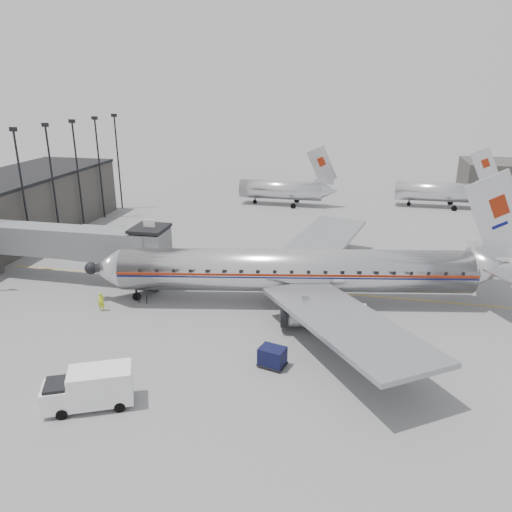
{
  "coord_description": "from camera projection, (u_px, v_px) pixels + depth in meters",
  "views": [
    {
      "loc": [
        11.74,
        -40.74,
        20.28
      ],
      "look_at": [
        1.45,
        6.39,
        3.2
      ],
      "focal_mm": 35.0,
      "sensor_mm": 36.0,
      "label": 1
    }
  ],
  "objects": [
    {
      "name": "apron_line",
      "position": [
        270.0,
        287.0,
        51.57
      ],
      "size": [
        60.0,
        0.15,
        0.01
      ],
      "primitive_type": "cube",
      "rotation": [
        0.0,
        0.0,
        1.57
      ],
      "color": "gold",
      "rests_on": "ground"
    },
    {
      "name": "ground",
      "position": [
        226.0,
        309.0,
        46.65
      ],
      "size": [
        160.0,
        160.0,
        0.0
      ],
      "primitive_type": "plane",
      "color": "slate",
      "rests_on": "ground"
    },
    {
      "name": "jet_bridge",
      "position": [
        81.0,
        243.0,
        51.98
      ],
      "size": [
        21.0,
        6.2,
        7.1
      ],
      "color": "slate",
      "rests_on": "ground"
    },
    {
      "name": "ramp_worker",
      "position": [
        101.0,
        302.0,
        46.09
      ],
      "size": [
        0.73,
        0.57,
        1.79
      ],
      "primitive_type": "imported",
      "rotation": [
        0.0,
        0.0,
        0.24
      ],
      "color": "#C1E11A",
      "rests_on": "ground"
    },
    {
      "name": "baggage_cart_navy",
      "position": [
        272.0,
        357.0,
        37.12
      ],
      "size": [
        2.28,
        1.95,
        1.54
      ],
      "rotation": [
        0.0,
        0.0,
        -0.26
      ],
      "color": "black",
      "rests_on": "ground"
    },
    {
      "name": "floodlight_masts",
      "position": [
        38.0,
        182.0,
        61.36
      ],
      "size": [
        0.9,
        42.25,
        15.25
      ],
      "color": "black",
      "rests_on": "ground"
    },
    {
      "name": "distant_aircraft_mid",
      "position": [
        439.0,
        191.0,
        83.24
      ],
      "size": [
        16.39,
        3.2,
        10.26
      ],
      "color": "silver",
      "rests_on": "ground"
    },
    {
      "name": "service_van",
      "position": [
        90.0,
        388.0,
        32.37
      ],
      "size": [
        6.04,
        4.33,
        2.66
      ],
      "rotation": [
        0.0,
        0.0,
        0.43
      ],
      "color": "white",
      "rests_on": "ground"
    },
    {
      "name": "airliner",
      "position": [
        304.0,
        270.0,
        47.09
      ],
      "size": [
        40.88,
        37.54,
        13.04
      ],
      "rotation": [
        0.0,
        0.0,
        0.19
      ],
      "color": "silver",
      "rests_on": "ground"
    },
    {
      "name": "distant_aircraft_near",
      "position": [
        282.0,
        189.0,
        84.78
      ],
      "size": [
        16.39,
        3.2,
        10.26
      ],
      "color": "silver",
      "rests_on": "ground"
    },
    {
      "name": "baggage_cart_white",
      "position": [
        354.0,
        314.0,
        43.84
      ],
      "size": [
        2.11,
        1.64,
        1.61
      ],
      "rotation": [
        0.0,
        0.0,
        -0.04
      ],
      "color": "silver",
      "rests_on": "ground"
    }
  ]
}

